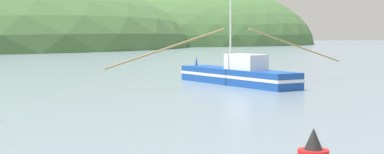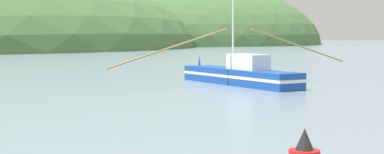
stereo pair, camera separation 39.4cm
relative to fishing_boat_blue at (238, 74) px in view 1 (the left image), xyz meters
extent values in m
ellipsoid|color=#47703D|center=(8.96, 164.97, -0.72)|extent=(130.67, 104.54, 48.82)
cube|color=#19479E|center=(-0.05, 0.13, -0.17)|extent=(5.81, 11.49, 1.09)
cube|color=white|center=(-0.05, 0.13, -0.12)|extent=(5.87, 11.61, 0.20)
cone|color=#19479E|center=(-1.80, 5.09, 0.72)|extent=(0.26, 0.26, 0.70)
cube|color=silver|center=(0.31, -0.88, 0.89)|extent=(2.46, 3.37, 1.04)
cylinder|color=silver|center=(-0.29, 0.83, 3.08)|extent=(0.12, 0.12, 5.42)
cylinder|color=#997F4C|center=(-5.18, -1.69, 1.90)|extent=(8.34, 3.05, 2.57)
cylinder|color=#997F4C|center=(5.08, 1.94, 1.90)|extent=(8.34, 3.05, 2.57)
cone|color=black|center=(-6.04, -26.58, 0.39)|extent=(0.43, 0.43, 0.50)
camera|label=1|loc=(-11.53, -39.00, 2.78)|focal=54.98mm
camera|label=2|loc=(-11.14, -39.07, 2.78)|focal=54.98mm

